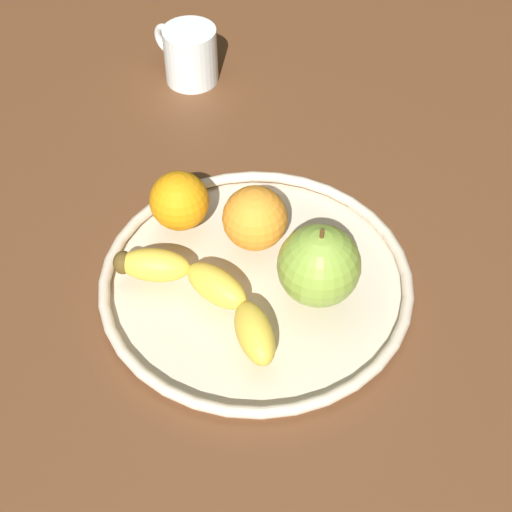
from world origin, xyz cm
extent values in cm
cube|color=brown|center=(0.00, 0.00, -2.00)|extent=(146.32, 146.32, 4.00)
cylinder|color=beige|center=(0.00, 0.00, 0.30)|extent=(31.16, 31.16, 0.60)
torus|color=beige|center=(0.00, 0.00, 1.20)|extent=(32.46, 32.46, 1.20)
ellipsoid|color=yellow|center=(-5.72, 6.28, 3.52)|extent=(8.03, 6.64, 3.43)
ellipsoid|color=yellow|center=(0.95, 4.69, 3.52)|extent=(7.49, 3.86, 3.43)
ellipsoid|color=yellow|center=(7.39, 7.07, 3.52)|extent=(7.89, 7.13, 3.43)
ellipsoid|color=brown|center=(10.01, 9.04, 3.52)|extent=(3.04, 3.12, 2.40)
sphere|color=#88AB3D|center=(-5.98, -2.54, 5.92)|extent=(8.24, 8.24, 8.24)
cylinder|color=#593819|center=(-5.98, -2.54, 10.24)|extent=(0.44, 0.44, 1.20)
sphere|color=orange|center=(3.40, -3.46, 5.23)|extent=(6.85, 6.85, 6.85)
sphere|color=orange|center=(11.18, 0.33, 5.00)|extent=(6.40, 6.40, 6.40)
cylinder|color=white|center=(31.24, -20.63, 3.76)|extent=(7.08, 7.08, 7.53)
torus|color=white|center=(35.98, -20.63, 4.14)|extent=(4.31, 1.00, 4.31)
camera|label=1|loc=(-34.59, 36.82, 61.96)|focal=53.69mm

